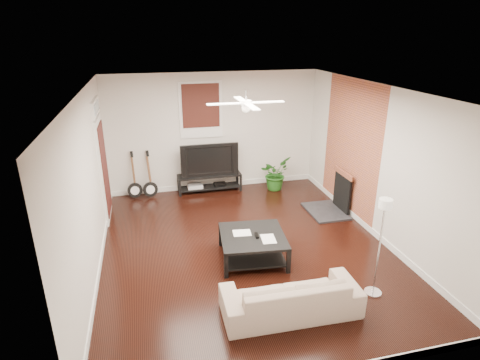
% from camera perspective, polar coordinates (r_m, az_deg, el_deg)
% --- Properties ---
extents(room, '(5.01, 6.01, 2.81)m').
position_cam_1_polar(room, '(6.62, 0.82, 0.82)').
color(room, black).
rests_on(room, ground).
extents(brick_accent, '(0.02, 2.20, 2.80)m').
position_cam_1_polar(brick_accent, '(8.42, 15.72, 4.45)').
color(brick_accent, '#B25E39').
rests_on(brick_accent, floor).
extents(fireplace, '(0.80, 1.10, 0.92)m').
position_cam_1_polar(fireplace, '(8.59, 13.43, -1.66)').
color(fireplace, black).
rests_on(fireplace, floor).
extents(window_back, '(1.00, 0.06, 1.30)m').
position_cam_1_polar(window_back, '(9.24, -5.69, 10.06)').
color(window_back, '#35170E').
rests_on(window_back, wall_back).
extents(door_left, '(0.08, 1.00, 2.50)m').
position_cam_1_polar(door_left, '(8.33, -19.28, 2.79)').
color(door_left, white).
rests_on(door_left, wall_left).
extents(tv_stand, '(1.52, 0.41, 0.43)m').
position_cam_1_polar(tv_stand, '(9.55, -4.43, -0.38)').
color(tv_stand, black).
rests_on(tv_stand, floor).
extents(tv, '(1.36, 0.18, 0.79)m').
position_cam_1_polar(tv, '(9.37, -4.56, 3.11)').
color(tv, black).
rests_on(tv, tv_stand).
extents(coffee_table, '(1.18, 1.18, 0.45)m').
position_cam_1_polar(coffee_table, '(6.79, 1.83, -9.62)').
color(coffee_table, black).
rests_on(coffee_table, floor).
extents(sofa, '(1.90, 0.78, 0.55)m').
position_cam_1_polar(sofa, '(5.65, 7.37, -16.27)').
color(sofa, tan).
rests_on(sofa, floor).
extents(floor_lamp, '(0.26, 0.26, 1.54)m').
position_cam_1_polar(floor_lamp, '(6.01, 19.53, -9.30)').
color(floor_lamp, silver).
rests_on(floor_lamp, floor).
extents(potted_plant, '(0.95, 0.95, 0.80)m').
position_cam_1_polar(potted_plant, '(9.63, 5.08, 0.95)').
color(potted_plant, '#22601B').
rests_on(potted_plant, floor).
extents(guitar_left, '(0.37, 0.29, 1.11)m').
position_cam_1_polar(guitar_left, '(9.31, -15.18, 0.58)').
color(guitar_left, black).
rests_on(guitar_left, floor).
extents(guitar_right, '(0.39, 0.32, 1.11)m').
position_cam_1_polar(guitar_right, '(9.28, -13.03, 0.70)').
color(guitar_right, black).
rests_on(guitar_right, floor).
extents(ceiling_fan, '(1.24, 1.24, 0.32)m').
position_cam_1_polar(ceiling_fan, '(6.31, 0.88, 11.11)').
color(ceiling_fan, white).
rests_on(ceiling_fan, ceiling).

